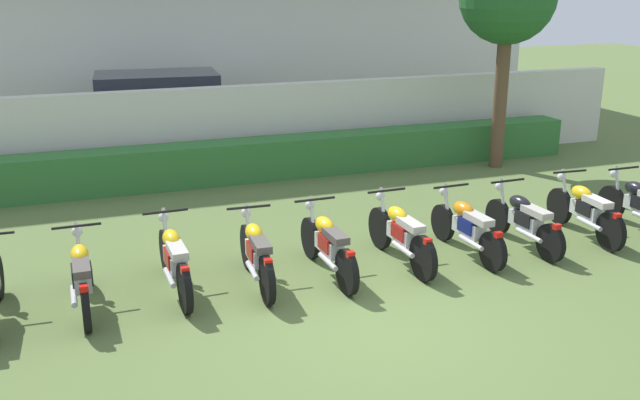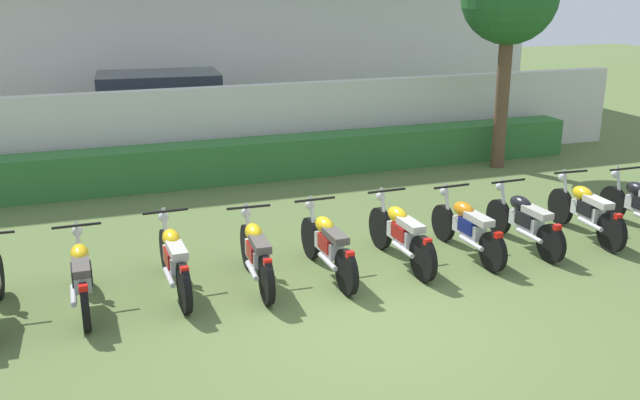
{
  "view_description": "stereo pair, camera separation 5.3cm",
  "coord_description": "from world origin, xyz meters",
  "px_view_note": "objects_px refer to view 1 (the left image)",
  "views": [
    {
      "loc": [
        -3.18,
        -6.86,
        3.92
      ],
      "look_at": [
        0.0,
        1.99,
        0.97
      ],
      "focal_mm": 39.73,
      "sensor_mm": 36.0,
      "label": 1
    },
    {
      "loc": [
        -3.13,
        -6.88,
        3.92
      ],
      "look_at": [
        0.0,
        1.99,
        0.97
      ],
      "focal_mm": 39.73,
      "sensor_mm": 36.0,
      "label": 2
    }
  ],
  "objects_px": {
    "motorcycle_in_row_8": "(524,220)",
    "motorcycle_in_row_4": "(256,253)",
    "motorcycle_in_row_10": "(640,204)",
    "motorcycle_in_row_7": "(467,227)",
    "motorcycle_in_row_2": "(82,275)",
    "motorcycle_in_row_6": "(401,233)",
    "motorcycle_in_row_9": "(585,210)",
    "motorcycle_in_row_3": "(174,259)",
    "parked_car": "(166,114)",
    "motorcycle_in_row_5": "(328,244)"
  },
  "relations": [
    {
      "from": "parked_car",
      "to": "motorcycle_in_row_8",
      "type": "distance_m",
      "value": 8.98
    },
    {
      "from": "parked_car",
      "to": "motorcycle_in_row_10",
      "type": "height_order",
      "value": "parked_car"
    },
    {
      "from": "motorcycle_in_row_5",
      "to": "motorcycle_in_row_9",
      "type": "height_order",
      "value": "motorcycle_in_row_5"
    },
    {
      "from": "motorcycle_in_row_8",
      "to": "motorcycle_in_row_9",
      "type": "relative_size",
      "value": 0.97
    },
    {
      "from": "motorcycle_in_row_2",
      "to": "motorcycle_in_row_7",
      "type": "height_order",
      "value": "motorcycle_in_row_2"
    },
    {
      "from": "motorcycle_in_row_8",
      "to": "motorcycle_in_row_2",
      "type": "bearing_deg",
      "value": 87.81
    },
    {
      "from": "motorcycle_in_row_5",
      "to": "motorcycle_in_row_9",
      "type": "bearing_deg",
      "value": -90.65
    },
    {
      "from": "motorcycle_in_row_5",
      "to": "motorcycle_in_row_6",
      "type": "xyz_separation_m",
      "value": [
        1.12,
        0.04,
        0.01
      ]
    },
    {
      "from": "motorcycle_in_row_2",
      "to": "motorcycle_in_row_7",
      "type": "relative_size",
      "value": 0.97
    },
    {
      "from": "parked_car",
      "to": "motorcycle_in_row_8",
      "type": "bearing_deg",
      "value": -57.52
    },
    {
      "from": "motorcycle_in_row_4",
      "to": "motorcycle_in_row_6",
      "type": "relative_size",
      "value": 0.95
    },
    {
      "from": "motorcycle_in_row_3",
      "to": "motorcycle_in_row_10",
      "type": "distance_m",
      "value": 7.45
    },
    {
      "from": "parked_car",
      "to": "motorcycle_in_row_5",
      "type": "bearing_deg",
      "value": -78.01
    },
    {
      "from": "motorcycle_in_row_7",
      "to": "motorcycle_in_row_9",
      "type": "bearing_deg",
      "value": -90.69
    },
    {
      "from": "motorcycle_in_row_5",
      "to": "motorcycle_in_row_7",
      "type": "xyz_separation_m",
      "value": [
        2.19,
        0.01,
        -0.01
      ]
    },
    {
      "from": "motorcycle_in_row_3",
      "to": "motorcycle_in_row_9",
      "type": "bearing_deg",
      "value": -92.6
    },
    {
      "from": "motorcycle_in_row_2",
      "to": "motorcycle_in_row_8",
      "type": "bearing_deg",
      "value": -90.99
    },
    {
      "from": "motorcycle_in_row_8",
      "to": "motorcycle_in_row_10",
      "type": "relative_size",
      "value": 1.02
    },
    {
      "from": "parked_car",
      "to": "motorcycle_in_row_7",
      "type": "distance_m",
      "value": 8.55
    },
    {
      "from": "motorcycle_in_row_8",
      "to": "motorcycle_in_row_4",
      "type": "bearing_deg",
      "value": 88.19
    },
    {
      "from": "motorcycle_in_row_2",
      "to": "motorcycle_in_row_8",
      "type": "distance_m",
      "value": 6.37
    },
    {
      "from": "motorcycle_in_row_2",
      "to": "motorcycle_in_row_3",
      "type": "bearing_deg",
      "value": -85.37
    },
    {
      "from": "motorcycle_in_row_4",
      "to": "parked_car",
      "type": "bearing_deg",
      "value": 2.97
    },
    {
      "from": "motorcycle_in_row_4",
      "to": "motorcycle_in_row_8",
      "type": "distance_m",
      "value": 4.18
    },
    {
      "from": "motorcycle_in_row_5",
      "to": "motorcycle_in_row_6",
      "type": "height_order",
      "value": "motorcycle_in_row_6"
    },
    {
      "from": "motorcycle_in_row_7",
      "to": "motorcycle_in_row_8",
      "type": "relative_size",
      "value": 1.03
    },
    {
      "from": "motorcycle_in_row_2",
      "to": "motorcycle_in_row_8",
      "type": "height_order",
      "value": "motorcycle_in_row_2"
    },
    {
      "from": "motorcycle_in_row_5",
      "to": "motorcycle_in_row_7",
      "type": "relative_size",
      "value": 1.03
    },
    {
      "from": "motorcycle_in_row_5",
      "to": "motorcycle_in_row_10",
      "type": "distance_m",
      "value": 5.39
    },
    {
      "from": "parked_car",
      "to": "motorcycle_in_row_10",
      "type": "xyz_separation_m",
      "value": [
        6.45,
        -7.89,
        -0.5
      ]
    },
    {
      "from": "motorcycle_in_row_9",
      "to": "motorcycle_in_row_3",
      "type": "bearing_deg",
      "value": 92.86
    },
    {
      "from": "motorcycle_in_row_7",
      "to": "motorcycle_in_row_9",
      "type": "xyz_separation_m",
      "value": [
        2.15,
        0.05,
        0.01
      ]
    },
    {
      "from": "parked_car",
      "to": "motorcycle_in_row_3",
      "type": "height_order",
      "value": "parked_car"
    },
    {
      "from": "motorcycle_in_row_4",
      "to": "motorcycle_in_row_9",
      "type": "xyz_separation_m",
      "value": [
        5.35,
        0.06,
        -0.01
      ]
    },
    {
      "from": "motorcycle_in_row_10",
      "to": "motorcycle_in_row_2",
      "type": "bearing_deg",
      "value": 90.02
    },
    {
      "from": "motorcycle_in_row_9",
      "to": "motorcycle_in_row_5",
      "type": "bearing_deg",
      "value": 94.48
    },
    {
      "from": "motorcycle_in_row_6",
      "to": "motorcycle_in_row_8",
      "type": "bearing_deg",
      "value": -92.89
    },
    {
      "from": "motorcycle_in_row_2",
      "to": "motorcycle_in_row_9",
      "type": "bearing_deg",
      "value": -90.43
    },
    {
      "from": "parked_car",
      "to": "motorcycle_in_row_2",
      "type": "distance_m",
      "value": 8.16
    },
    {
      "from": "motorcycle_in_row_4",
      "to": "motorcycle_in_row_10",
      "type": "distance_m",
      "value": 6.4
    },
    {
      "from": "motorcycle_in_row_5",
      "to": "motorcycle_in_row_8",
      "type": "xyz_separation_m",
      "value": [
        3.17,
        -0.0,
        -0.01
      ]
    },
    {
      "from": "motorcycle_in_row_2",
      "to": "motorcycle_in_row_7",
      "type": "bearing_deg",
      "value": -90.91
    },
    {
      "from": "motorcycle_in_row_2",
      "to": "motorcycle_in_row_10",
      "type": "xyz_separation_m",
      "value": [
        8.6,
        -0.03,
        -0.0
      ]
    },
    {
      "from": "motorcycle_in_row_2",
      "to": "motorcycle_in_row_4",
      "type": "relative_size",
      "value": 1.0
    },
    {
      "from": "motorcycle_in_row_5",
      "to": "motorcycle_in_row_10",
      "type": "height_order",
      "value": "motorcycle_in_row_5"
    },
    {
      "from": "motorcycle_in_row_6",
      "to": "motorcycle_in_row_9",
      "type": "xyz_separation_m",
      "value": [
        3.22,
        0.03,
        -0.01
      ]
    },
    {
      "from": "motorcycle_in_row_5",
      "to": "motorcycle_in_row_7",
      "type": "height_order",
      "value": "motorcycle_in_row_5"
    },
    {
      "from": "motorcycle_in_row_3",
      "to": "motorcycle_in_row_4",
      "type": "bearing_deg",
      "value": -99.78
    },
    {
      "from": "parked_car",
      "to": "motorcycle_in_row_3",
      "type": "relative_size",
      "value": 2.39
    },
    {
      "from": "motorcycle_in_row_6",
      "to": "motorcycle_in_row_9",
      "type": "height_order",
      "value": "motorcycle_in_row_6"
    }
  ]
}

